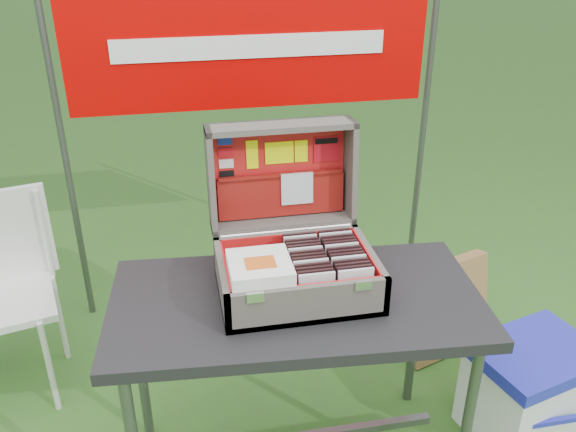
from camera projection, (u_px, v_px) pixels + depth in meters
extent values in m
cube|color=black|center=(296.00, 303.00, 1.94)|extent=(1.22, 0.68, 0.04)
cylinder|color=#59595B|center=(468.00, 418.00, 1.99)|extent=(0.04, 0.04, 0.70)
cylinder|color=#59595B|center=(141.00, 366.00, 2.22)|extent=(0.04, 0.04, 0.70)
cylinder|color=#59595B|center=(414.00, 331.00, 2.40)|extent=(0.04, 0.04, 0.70)
cube|color=#655E54|center=(297.00, 290.00, 1.95)|extent=(0.49, 0.35, 0.02)
cube|color=#655E54|center=(309.00, 305.00, 1.78)|extent=(0.49, 0.02, 0.13)
cube|color=#655E54|center=(287.00, 249.00, 2.07)|extent=(0.49, 0.02, 0.13)
cube|color=#655E54|center=(222.00, 283.00, 1.88)|extent=(0.02, 0.35, 0.13)
cube|color=#655E54|center=(369.00, 268.00, 1.97)|extent=(0.02, 0.35, 0.13)
cube|color=red|center=(297.00, 287.00, 1.94)|extent=(0.46, 0.31, 0.01)
cube|color=silver|center=(255.00, 297.00, 1.72)|extent=(0.05, 0.01, 0.03)
cube|color=silver|center=(363.00, 285.00, 1.77)|extent=(0.05, 0.01, 0.03)
cylinder|color=silver|center=(286.00, 231.00, 2.05)|extent=(0.44, 0.02, 0.02)
cube|color=#655E54|center=(279.00, 170.00, 2.09)|extent=(0.49, 0.05, 0.35)
cube|color=#655E54|center=(281.00, 126.00, 1.98)|extent=(0.49, 0.13, 0.03)
cube|color=#655E54|center=(283.00, 221.00, 2.11)|extent=(0.49, 0.13, 0.03)
cube|color=#655E54|center=(211.00, 181.00, 2.00)|extent=(0.02, 0.16, 0.36)
cube|color=#655E54|center=(350.00, 170.00, 2.08)|extent=(0.02, 0.16, 0.36)
cube|color=red|center=(279.00, 171.00, 2.08)|extent=(0.45, 0.03, 0.31)
cube|color=red|center=(308.00, 300.00, 1.79)|extent=(0.46, 0.01, 0.11)
cube|color=red|center=(288.00, 249.00, 2.06)|extent=(0.46, 0.01, 0.11)
cube|color=red|center=(226.00, 280.00, 1.88)|extent=(0.01, 0.31, 0.11)
cube|color=red|center=(365.00, 265.00, 1.96)|extent=(0.01, 0.31, 0.11)
cube|color=maroon|center=(281.00, 195.00, 2.10)|extent=(0.44, 0.04, 0.14)
cube|color=maroon|center=(281.00, 176.00, 2.06)|extent=(0.43, 0.02, 0.02)
cube|color=silver|center=(297.00, 189.00, 2.08)|extent=(0.11, 0.02, 0.11)
cube|color=#1933B2|center=(225.00, 140.00, 2.00)|extent=(0.05, 0.01, 0.03)
cube|color=red|center=(226.00, 152.00, 2.02)|extent=(0.05, 0.01, 0.03)
cube|color=white|center=(226.00, 164.00, 2.03)|extent=(0.05, 0.01, 0.03)
cube|color=black|center=(227.00, 175.00, 2.05)|extent=(0.05, 0.01, 0.03)
cube|color=#DDEB02|center=(252.00, 155.00, 2.04)|extent=(0.04, 0.01, 0.10)
cube|color=#DDEB02|center=(279.00, 153.00, 2.05)|extent=(0.10, 0.01, 0.07)
cube|color=#DDEB02|center=(301.00, 151.00, 2.06)|extent=(0.04, 0.01, 0.07)
cube|color=red|center=(326.00, 149.00, 2.08)|extent=(0.09, 0.01, 0.09)
cube|color=black|center=(326.00, 141.00, 2.07)|extent=(0.08, 0.00, 0.02)
cube|color=silver|center=(317.00, 292.00, 1.80)|extent=(0.11, 0.01, 0.13)
cube|color=black|center=(315.00, 288.00, 1.82)|extent=(0.11, 0.01, 0.13)
cube|color=black|center=(314.00, 284.00, 1.84)|extent=(0.11, 0.01, 0.13)
cube|color=black|center=(312.00, 281.00, 1.86)|extent=(0.11, 0.01, 0.13)
cube|color=silver|center=(311.00, 278.00, 1.87)|extent=(0.11, 0.01, 0.13)
cube|color=black|center=(309.00, 274.00, 1.89)|extent=(0.11, 0.01, 0.13)
cube|color=black|center=(308.00, 271.00, 1.91)|extent=(0.11, 0.01, 0.13)
cube|color=black|center=(307.00, 268.00, 1.92)|extent=(0.11, 0.01, 0.13)
cube|color=silver|center=(305.00, 265.00, 1.94)|extent=(0.11, 0.01, 0.13)
cube|color=black|center=(304.00, 261.00, 1.96)|extent=(0.11, 0.01, 0.13)
cube|color=black|center=(303.00, 258.00, 1.97)|extent=(0.11, 0.01, 0.13)
cube|color=black|center=(301.00, 255.00, 1.99)|extent=(0.11, 0.01, 0.13)
cube|color=silver|center=(300.00, 252.00, 2.01)|extent=(0.11, 0.01, 0.13)
cube|color=black|center=(299.00, 250.00, 2.03)|extent=(0.11, 0.01, 0.13)
cube|color=silver|center=(355.00, 287.00, 1.83)|extent=(0.11, 0.01, 0.13)
cube|color=black|center=(353.00, 284.00, 1.84)|extent=(0.11, 0.01, 0.13)
cube|color=black|center=(352.00, 280.00, 1.86)|extent=(0.11, 0.01, 0.13)
cube|color=black|center=(350.00, 277.00, 1.88)|extent=(0.11, 0.01, 0.13)
cube|color=silver|center=(348.00, 274.00, 1.89)|extent=(0.11, 0.01, 0.13)
cube|color=black|center=(346.00, 270.00, 1.91)|extent=(0.11, 0.01, 0.13)
cube|color=black|center=(345.00, 267.00, 1.93)|extent=(0.11, 0.01, 0.13)
cube|color=black|center=(343.00, 264.00, 1.94)|extent=(0.11, 0.01, 0.13)
cube|color=silver|center=(341.00, 261.00, 1.96)|extent=(0.11, 0.01, 0.13)
cube|color=black|center=(340.00, 258.00, 1.98)|extent=(0.11, 0.01, 0.13)
cube|color=black|center=(338.00, 255.00, 2.00)|extent=(0.11, 0.01, 0.13)
cube|color=black|center=(336.00, 252.00, 2.01)|extent=(0.11, 0.01, 0.13)
cube|color=silver|center=(335.00, 249.00, 2.03)|extent=(0.11, 0.01, 0.13)
cube|color=black|center=(333.00, 246.00, 2.05)|extent=(0.11, 0.01, 0.13)
cube|color=white|center=(260.00, 272.00, 1.81)|extent=(0.19, 0.19, 0.00)
cube|color=white|center=(260.00, 271.00, 1.81)|extent=(0.19, 0.19, 0.00)
cube|color=white|center=(260.00, 269.00, 1.81)|extent=(0.19, 0.19, 0.00)
cube|color=white|center=(260.00, 268.00, 1.81)|extent=(0.19, 0.19, 0.00)
cube|color=white|center=(260.00, 266.00, 1.80)|extent=(0.19, 0.19, 0.00)
cube|color=white|center=(260.00, 265.00, 1.80)|extent=(0.19, 0.19, 0.00)
cube|color=white|center=(260.00, 263.00, 1.80)|extent=(0.19, 0.19, 0.00)
cube|color=white|center=(260.00, 262.00, 1.80)|extent=(0.19, 0.19, 0.00)
cube|color=#D85919|center=(260.00, 263.00, 1.79)|extent=(0.09, 0.07, 0.00)
cube|color=white|center=(527.00, 395.00, 2.34)|extent=(0.49, 0.41, 0.34)
cube|color=#2126B2|center=(537.00, 355.00, 2.25)|extent=(0.51, 0.44, 0.05)
cube|color=#2126B2|center=(556.00, 421.00, 2.16)|extent=(0.26, 0.02, 0.02)
cube|color=silver|center=(3.00, 304.00, 2.43)|extent=(0.46, 0.46, 0.03)
cube|color=silver|center=(2.00, 236.00, 2.49)|extent=(0.38, 0.12, 0.40)
cylinder|color=silver|center=(50.00, 367.00, 2.41)|extent=(0.02, 0.02, 0.43)
cylinder|color=silver|center=(60.00, 319.00, 2.70)|extent=(0.02, 0.02, 0.43)
cylinder|color=silver|center=(44.00, 234.00, 2.52)|extent=(0.02, 0.02, 0.40)
cube|color=olive|center=(448.00, 308.00, 2.75)|extent=(0.45, 0.27, 0.45)
cylinder|color=#59595B|center=(65.00, 155.00, 2.72)|extent=(0.03, 0.03, 1.70)
cylinder|color=#59595B|center=(423.00, 131.00, 3.02)|extent=(0.03, 0.03, 1.70)
cube|color=#B20000|center=(251.00, 46.00, 2.66)|extent=(1.60, 0.02, 0.55)
cube|color=white|center=(251.00, 47.00, 2.65)|extent=(1.20, 0.00, 0.10)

